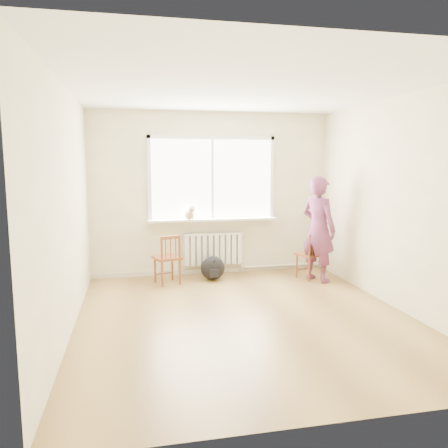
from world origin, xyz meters
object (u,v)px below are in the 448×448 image
chair_left (168,259)px  person (318,229)px  cat (190,213)px  backpack (213,268)px  chair_right (311,256)px

chair_left → person: bearing=155.3°
cat → backpack: size_ratio=0.95×
person → backpack: size_ratio=4.28×
backpack → cat: bearing=140.4°
chair_right → backpack: (-1.56, 0.28, -0.19)m
chair_left → cat: bearing=-153.1°
chair_left → chair_right: bearing=157.8°
person → backpack: (-1.62, 0.38, -0.64)m
backpack → chair_left: bearing=-170.8°
person → cat: person is taller
person → chair_left: bearing=54.8°
chair_left → chair_right: size_ratio=1.03×
chair_right → cat: 2.08m
person → backpack: bearing=48.1°
person → cat: (-1.95, 0.66, 0.22)m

